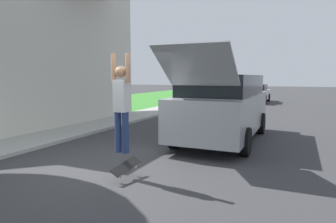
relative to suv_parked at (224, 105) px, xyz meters
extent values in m
plane|color=#333335|center=(-1.61, -3.87, -1.09)|extent=(120.00, 120.00, 0.00)
cube|color=#387F2D|center=(-9.61, 2.13, -1.05)|extent=(10.00, 80.00, 0.08)
cube|color=#9E9E99|center=(-5.21, 2.13, -1.04)|extent=(1.80, 80.00, 0.10)
cube|color=beige|center=(-10.11, 0.66, 1.87)|extent=(8.20, 7.75, 5.76)
cube|color=gray|center=(0.00, -0.02, -0.22)|extent=(1.97, 5.19, 1.11)
cube|color=black|center=(0.00, 0.11, 0.63)|extent=(1.81, 4.05, 0.60)
cylinder|color=black|center=(-0.94, 1.59, -0.73)|extent=(0.24, 0.72, 0.72)
cylinder|color=black|center=(0.94, 1.59, -0.73)|extent=(0.24, 0.72, 0.72)
cylinder|color=black|center=(-0.94, -1.63, -0.73)|extent=(0.24, 0.72, 0.72)
cylinder|color=black|center=(0.94, -1.63, -0.73)|extent=(0.24, 0.72, 0.72)
cube|color=gray|center=(0.00, -2.66, 1.12)|extent=(1.73, 1.28, 0.91)
cube|color=silver|center=(-1.02, 14.81, -0.52)|extent=(1.78, 4.48, 0.72)
cube|color=black|center=(-1.02, 14.70, 0.08)|extent=(1.56, 2.33, 0.48)
cylinder|color=black|center=(-1.88, 16.16, -0.78)|extent=(0.20, 0.62, 0.62)
cylinder|color=black|center=(-0.16, 16.16, -0.78)|extent=(0.20, 0.62, 0.62)
cylinder|color=black|center=(-1.88, 13.47, -0.78)|extent=(0.20, 0.62, 0.62)
cylinder|color=black|center=(-0.16, 13.47, -0.78)|extent=(0.20, 0.62, 0.62)
cylinder|color=navy|center=(-1.08, -4.22, -0.20)|extent=(0.13, 0.13, 0.80)
cylinder|color=navy|center=(-0.91, -4.22, -0.20)|extent=(0.13, 0.13, 0.80)
cube|color=silver|center=(-1.00, -4.22, 0.51)|extent=(0.25, 0.20, 0.62)
sphere|color=#9E7051|center=(-1.00, -4.22, 0.97)|extent=(0.22, 0.22, 0.22)
cylinder|color=#9E7051|center=(-1.16, -4.22, 1.04)|extent=(0.09, 0.09, 0.55)
cylinder|color=#9E7051|center=(-0.84, -4.22, 1.04)|extent=(0.09, 0.09, 0.55)
cube|color=black|center=(-0.85, -4.32, -0.83)|extent=(0.24, 0.76, 0.22)
cylinder|color=silver|center=(-0.94, -4.07, -0.80)|extent=(0.03, 0.06, 0.06)
cylinder|color=silver|center=(-0.79, -4.07, -0.90)|extent=(0.03, 0.06, 0.06)
cylinder|color=silver|center=(-0.98, -4.54, -0.87)|extent=(0.03, 0.06, 0.06)
cylinder|color=silver|center=(-0.83, -4.54, -0.96)|extent=(0.03, 0.06, 0.06)
camera|label=1|loc=(2.14, -9.10, 0.88)|focal=32.00mm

